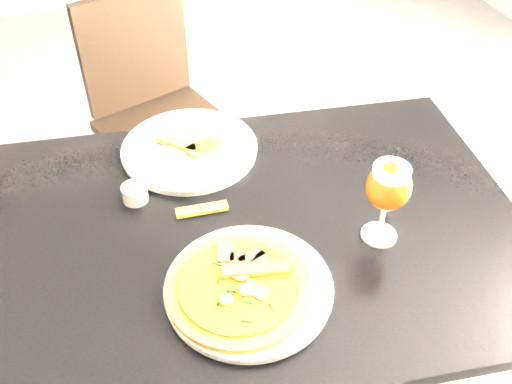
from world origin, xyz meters
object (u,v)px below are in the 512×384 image
object	(u,v)px
dining_table	(242,256)
beer_glass	(389,187)
chair_far	(159,112)
pizza	(239,287)

from	to	relation	value
dining_table	beer_glass	world-z (taller)	beer_glass
dining_table	beer_glass	xyz separation A→B (m)	(0.27, -0.11, 0.22)
chair_far	beer_glass	world-z (taller)	beer_glass
beer_glass	dining_table	bearing A→B (deg)	158.28
pizza	dining_table	bearing A→B (deg)	73.04
dining_table	pizza	xyz separation A→B (m)	(-0.05, -0.17, 0.12)
pizza	beer_glass	bearing A→B (deg)	11.48
chair_far	beer_glass	xyz separation A→B (m)	(0.32, -0.99, 0.40)
dining_table	chair_far	size ratio (longest dim) A/B	1.45
dining_table	pizza	world-z (taller)	pizza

